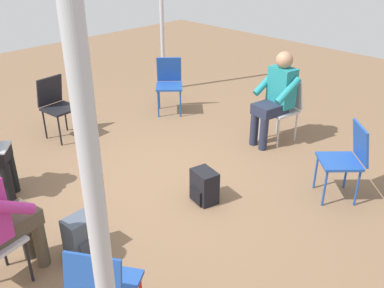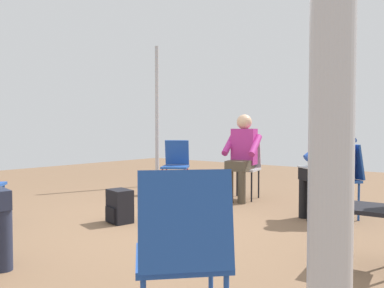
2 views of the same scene
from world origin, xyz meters
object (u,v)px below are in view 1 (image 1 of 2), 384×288
chair_northwest (169,81)px  chair_northeast (347,156)px  backpack_near_laptop_user (204,188)px  backpack_by_empty_chair (81,237)px  person_in_teal (276,94)px  chair_west (56,103)px  chair_north (284,105)px

chair_northwest → chair_northeast: bearing=126.9°
backpack_near_laptop_user → backpack_by_empty_chair: 1.38m
chair_northeast → backpack_near_laptop_user: chair_northeast is taller
person_in_teal → backpack_near_laptop_user: 1.80m
chair_northwest → backpack_by_empty_chair: size_ratio=2.36×
backpack_near_laptop_user → chair_northwest: bearing=145.9°
chair_west → chair_northwest: size_ratio=1.00×
chair_northeast → person_in_teal: bearing=20.4°
chair_northeast → chair_west: bearing=65.6°
chair_northeast → person_in_teal: 1.45m
backpack_near_laptop_user → backpack_by_empty_chair: (-0.22, -1.36, 0.00)m
chair_west → chair_northeast: (3.52, 1.38, 0.00)m
chair_northwest → chair_northeast: same height
chair_northeast → backpack_near_laptop_user: bearing=92.2°
chair_northwest → chair_northeast: size_ratio=1.00×
backpack_near_laptop_user → chair_west: bearing=-173.8°
person_in_teal → backpack_near_laptop_user: (0.32, -1.69, -0.54)m
chair_northeast → backpack_near_laptop_user: size_ratio=2.36×
person_in_teal → chair_northwest: bearing=17.1°
chair_northwest → backpack_near_laptop_user: size_ratio=2.36×
chair_west → chair_northwest: 1.76m
chair_northeast → chair_north: bearing=14.2°
chair_west → chair_northeast: bearing=105.1°
chair_west → person_in_teal: bearing=125.3°
chair_west → backpack_near_laptop_user: chair_west is taller
chair_north → chair_northwest: bearing=21.9°
chair_north → person_in_teal: 0.26m
person_in_teal → backpack_near_laptop_user: person_in_teal is taller
chair_northeast → person_in_teal: (-1.32, 0.58, 0.20)m
chair_northeast → backpack_by_empty_chair: bearing=108.0°
chair_west → chair_northeast: 3.78m
chair_north → backpack_by_empty_chair: 3.24m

